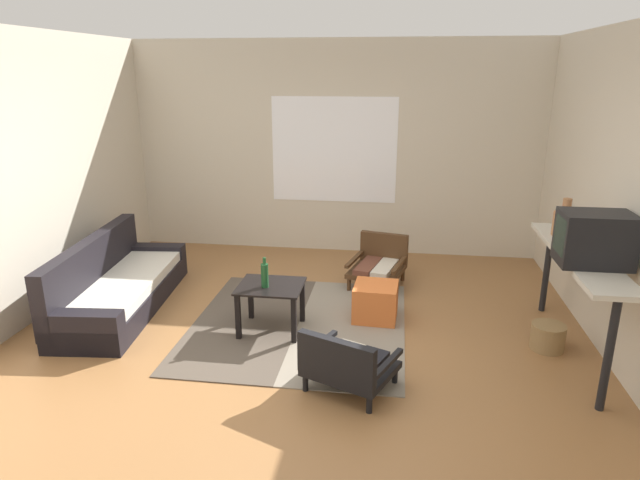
{
  "coord_description": "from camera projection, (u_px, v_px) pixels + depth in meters",
  "views": [
    {
      "loc": [
        0.82,
        -3.98,
        2.32
      ],
      "look_at": [
        0.14,
        0.79,
        0.82
      ],
      "focal_mm": 30.72,
      "sensor_mm": 36.0,
      "label": 1
    }
  ],
  "objects": [
    {
      "name": "ground_plane",
      "position": [
        291.0,
        361.0,
        4.56
      ],
      "size": [
        7.8,
        7.8,
        0.0
      ],
      "primitive_type": "plane",
      "color": "olive"
    },
    {
      "name": "far_wall_with_window",
      "position": [
        334.0,
        149.0,
        7.05
      ],
      "size": [
        5.6,
        0.13,
        2.7
      ],
      "color": "beige",
      "rests_on": "ground"
    },
    {
      "name": "area_rug",
      "position": [
        299.0,
        324.0,
        5.21
      ],
      "size": [
        2.0,
        2.19,
        0.01
      ],
      "color": "#4C4238",
      "rests_on": "ground"
    },
    {
      "name": "couch",
      "position": [
        117.0,
        287.0,
        5.53
      ],
      "size": [
        0.91,
        2.1,
        0.72
      ],
      "color": "black",
      "rests_on": "ground"
    },
    {
      "name": "coffee_table",
      "position": [
        271.0,
        295.0,
        5.0
      ],
      "size": [
        0.59,
        0.51,
        0.45
      ],
      "color": "black",
      "rests_on": "ground"
    },
    {
      "name": "armchair_by_window",
      "position": [
        379.0,
        263.0,
        6.15
      ],
      "size": [
        0.69,
        0.73,
        0.54
      ],
      "color": "#472D19",
      "rests_on": "ground"
    },
    {
      "name": "armchair_striped_foreground",
      "position": [
        347.0,
        364.0,
        4.06
      ],
      "size": [
        0.78,
        0.73,
        0.5
      ],
      "color": "black",
      "rests_on": "ground"
    },
    {
      "name": "ottoman_orange",
      "position": [
        375.0,
        302.0,
        5.28
      ],
      "size": [
        0.43,
        0.43,
        0.35
      ],
      "primitive_type": "cube",
      "rotation": [
        0.0,
        0.0,
        -0.05
      ],
      "color": "#D1662D",
      "rests_on": "ground"
    },
    {
      "name": "console_shelf",
      "position": [
        578.0,
        265.0,
        4.48
      ],
      "size": [
        0.37,
        1.83,
        0.9
      ],
      "color": "beige",
      "rests_on": "ground"
    },
    {
      "name": "crt_television",
      "position": [
        595.0,
        239.0,
        4.13
      ],
      "size": [
        0.52,
        0.36,
        0.41
      ],
      "color": "black",
      "rests_on": "console_shelf"
    },
    {
      "name": "clay_vase",
      "position": [
        565.0,
        223.0,
        4.89
      ],
      "size": [
        0.21,
        0.21,
        0.34
      ],
      "color": "#A87047",
      "rests_on": "console_shelf"
    },
    {
      "name": "glass_bottle",
      "position": [
        265.0,
        275.0,
        4.89
      ],
      "size": [
        0.07,
        0.07,
        0.28
      ],
      "color": "#194723",
      "rests_on": "coffee_table"
    },
    {
      "name": "wicker_basket",
      "position": [
        548.0,
        337.0,
        4.73
      ],
      "size": [
        0.29,
        0.29,
        0.23
      ],
      "primitive_type": "cylinder",
      "color": "olive",
      "rests_on": "ground"
    }
  ]
}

